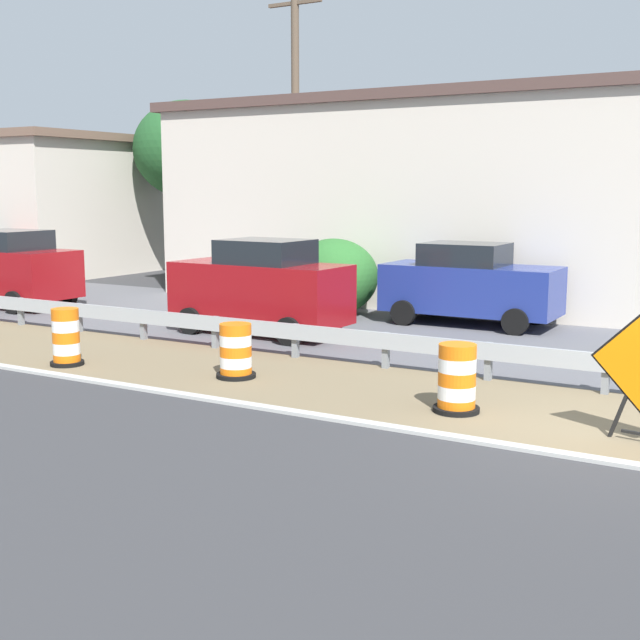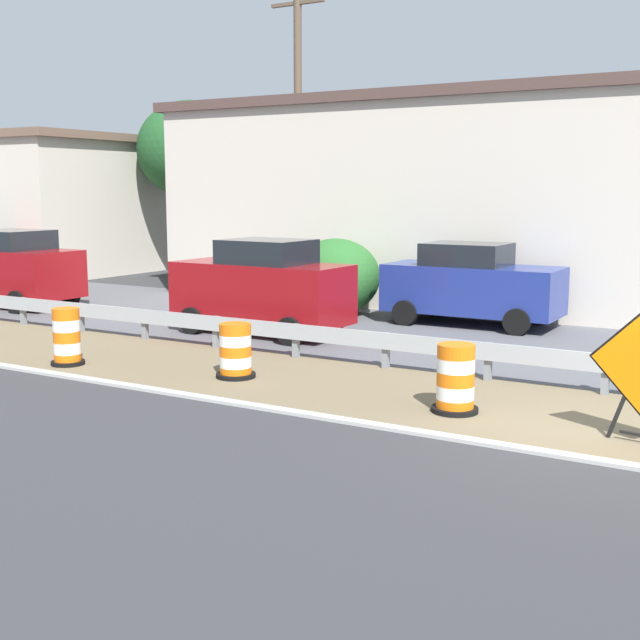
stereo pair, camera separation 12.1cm
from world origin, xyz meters
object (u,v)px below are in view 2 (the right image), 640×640
(car_trailing_far_lane, at_px, (262,287))
(car_distant_a, at_px, (472,284))
(traffic_barrel_mid, at_px, (67,339))
(traffic_barrel_nearest, at_px, (455,382))
(utility_pole_near, at_px, (298,142))
(car_lead_near_lane, at_px, (9,268))
(traffic_barrel_close, at_px, (235,353))

(car_trailing_far_lane, bearing_deg, car_distant_a, -133.58)
(traffic_barrel_mid, distance_m, car_trailing_far_lane, 5.06)
(traffic_barrel_nearest, relative_size, utility_pole_near, 0.11)
(car_lead_near_lane, distance_m, utility_pole_near, 9.36)
(traffic_barrel_close, relative_size, traffic_barrel_mid, 0.89)
(car_trailing_far_lane, height_order, utility_pole_near, utility_pole_near)
(traffic_barrel_nearest, height_order, car_lead_near_lane, car_lead_near_lane)
(traffic_barrel_mid, height_order, car_distant_a, car_distant_a)
(traffic_barrel_nearest, relative_size, car_trailing_far_lane, 0.25)
(car_distant_a, bearing_deg, traffic_barrel_close, -101.84)
(traffic_barrel_mid, distance_m, utility_pole_near, 11.46)
(traffic_barrel_close, distance_m, car_trailing_far_lane, 4.66)
(car_lead_near_lane, height_order, utility_pole_near, utility_pole_near)
(car_lead_near_lane, relative_size, car_trailing_far_lane, 1.03)
(traffic_barrel_mid, distance_m, car_distant_a, 10.06)
(traffic_barrel_nearest, xyz_separation_m, car_trailing_far_lane, (4.28, 6.54, 0.64))
(car_lead_near_lane, relative_size, car_distant_a, 1.01)
(traffic_barrel_close, xyz_separation_m, car_distant_a, (7.85, -1.63, 0.59))
(traffic_barrel_close, height_order, car_lead_near_lane, car_lead_near_lane)
(traffic_barrel_close, height_order, utility_pole_near, utility_pole_near)
(traffic_barrel_mid, xyz_separation_m, utility_pole_near, (10.54, 1.20, 4.33))
(traffic_barrel_close, relative_size, car_distant_a, 0.23)
(traffic_barrel_close, bearing_deg, car_distant_a, -11.77)
(car_lead_near_lane, distance_m, car_trailing_far_lane, 9.13)
(traffic_barrel_mid, relative_size, car_trailing_far_lane, 0.26)
(traffic_barrel_nearest, bearing_deg, utility_pole_near, 42.25)
(traffic_barrel_close, distance_m, traffic_barrel_mid, 3.60)
(car_lead_near_lane, height_order, car_distant_a, car_lead_near_lane)
(car_lead_near_lane, xyz_separation_m, utility_pole_near, (5.49, -6.60, 3.72))
(traffic_barrel_close, relative_size, utility_pole_near, 0.11)
(traffic_barrel_nearest, relative_size, traffic_barrel_mid, 0.95)
(car_trailing_far_lane, relative_size, utility_pole_near, 0.46)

